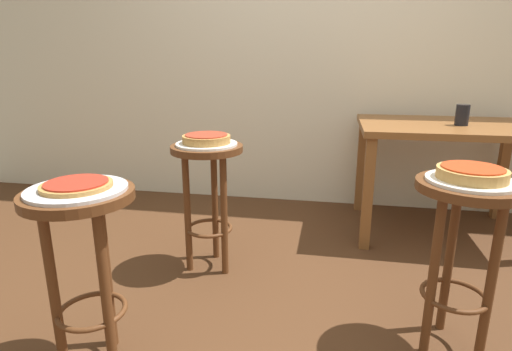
{
  "coord_description": "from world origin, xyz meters",
  "views": [
    {
      "loc": [
        0.14,
        -1.63,
        1.12
      ],
      "look_at": [
        -0.19,
        0.1,
        0.63
      ],
      "focal_mm": 28.84,
      "sensor_mm": 36.0,
      "label": 1
    }
  ],
  "objects_px": {
    "pizza_foreground": "(77,185)",
    "serving_plate_middle": "(471,181)",
    "stool_middle": "(464,229)",
    "serving_plate_foreground": "(77,189)",
    "pizza_middle": "(472,173)",
    "stool_leftside": "(208,179)",
    "pizza_leftside": "(206,139)",
    "cup_near_edge": "(462,115)",
    "stool_foreground": "(84,241)",
    "serving_plate_leftside": "(207,144)",
    "dining_table": "(446,140)"
  },
  "relations": [
    {
      "from": "stool_foreground",
      "to": "pizza_leftside",
      "type": "relative_size",
      "value": 2.8
    },
    {
      "from": "stool_middle",
      "to": "cup_near_edge",
      "type": "xyz_separation_m",
      "value": [
        0.28,
        1.17,
        0.29
      ]
    },
    {
      "from": "pizza_foreground",
      "to": "serving_plate_middle",
      "type": "relative_size",
      "value": 0.75
    },
    {
      "from": "stool_leftside",
      "to": "serving_plate_leftside",
      "type": "distance_m",
      "value": 0.19
    },
    {
      "from": "stool_middle",
      "to": "serving_plate_middle",
      "type": "distance_m",
      "value": 0.19
    },
    {
      "from": "serving_plate_leftside",
      "to": "cup_near_edge",
      "type": "distance_m",
      "value": 1.58
    },
    {
      "from": "cup_near_edge",
      "to": "pizza_foreground",
      "type": "bearing_deg",
      "value": -136.71
    },
    {
      "from": "serving_plate_foreground",
      "to": "stool_middle",
      "type": "relative_size",
      "value": 0.48
    },
    {
      "from": "stool_middle",
      "to": "pizza_middle",
      "type": "bearing_deg",
      "value": 180.0
    },
    {
      "from": "pizza_foreground",
      "to": "stool_middle",
      "type": "height_order",
      "value": "pizza_foreground"
    },
    {
      "from": "stool_foreground",
      "to": "serving_plate_foreground",
      "type": "distance_m",
      "value": 0.19
    },
    {
      "from": "pizza_middle",
      "to": "serving_plate_leftside",
      "type": "height_order",
      "value": "pizza_middle"
    },
    {
      "from": "serving_plate_middle",
      "to": "pizza_middle",
      "type": "xyz_separation_m",
      "value": [
        0.0,
        0.0,
        0.03
      ]
    },
    {
      "from": "pizza_foreground",
      "to": "cup_near_edge",
      "type": "height_order",
      "value": "cup_near_edge"
    },
    {
      "from": "stool_middle",
      "to": "stool_leftside",
      "type": "distance_m",
      "value": 1.23
    },
    {
      "from": "dining_table",
      "to": "stool_leftside",
      "type": "bearing_deg",
      "value": -151.08
    },
    {
      "from": "pizza_middle",
      "to": "stool_leftside",
      "type": "distance_m",
      "value": 1.25
    },
    {
      "from": "pizza_leftside",
      "to": "stool_foreground",
      "type": "bearing_deg",
      "value": -103.63
    },
    {
      "from": "cup_near_edge",
      "to": "serving_plate_foreground",
      "type": "bearing_deg",
      "value": -136.71
    },
    {
      "from": "stool_middle",
      "to": "pizza_leftside",
      "type": "bearing_deg",
      "value": 157.7
    },
    {
      "from": "pizza_foreground",
      "to": "stool_leftside",
      "type": "xyz_separation_m",
      "value": [
        0.2,
        0.82,
        -0.21
      ]
    },
    {
      "from": "stool_foreground",
      "to": "stool_middle",
      "type": "height_order",
      "value": "same"
    },
    {
      "from": "serving_plate_leftside",
      "to": "cup_near_edge",
      "type": "relative_size",
      "value": 2.52
    },
    {
      "from": "pizza_middle",
      "to": "dining_table",
      "type": "relative_size",
      "value": 0.22
    },
    {
      "from": "stool_foreground",
      "to": "stool_middle",
      "type": "bearing_deg",
      "value": 14.9
    },
    {
      "from": "serving_plate_leftside",
      "to": "pizza_leftside",
      "type": "bearing_deg",
      "value": 90.0
    },
    {
      "from": "stool_middle",
      "to": "pizza_leftside",
      "type": "relative_size",
      "value": 2.8
    },
    {
      "from": "stool_middle",
      "to": "stool_leftside",
      "type": "bearing_deg",
      "value": 157.7
    },
    {
      "from": "cup_near_edge",
      "to": "serving_plate_middle",
      "type": "bearing_deg",
      "value": -103.33
    },
    {
      "from": "serving_plate_foreground",
      "to": "pizza_middle",
      "type": "distance_m",
      "value": 1.39
    },
    {
      "from": "stool_middle",
      "to": "dining_table",
      "type": "height_order",
      "value": "dining_table"
    },
    {
      "from": "stool_foreground",
      "to": "cup_near_edge",
      "type": "xyz_separation_m",
      "value": [
        1.62,
        1.52,
        0.29
      ]
    },
    {
      "from": "pizza_foreground",
      "to": "cup_near_edge",
      "type": "relative_size",
      "value": 1.85
    },
    {
      "from": "serving_plate_middle",
      "to": "stool_leftside",
      "type": "distance_m",
      "value": 1.25
    },
    {
      "from": "serving_plate_foreground",
      "to": "pizza_leftside",
      "type": "relative_size",
      "value": 1.34
    },
    {
      "from": "serving_plate_foreground",
      "to": "pizza_middle",
      "type": "height_order",
      "value": "pizza_middle"
    },
    {
      "from": "stool_leftside",
      "to": "pizza_leftside",
      "type": "relative_size",
      "value": 2.8
    },
    {
      "from": "serving_plate_middle",
      "to": "serving_plate_leftside",
      "type": "bearing_deg",
      "value": 157.7
    },
    {
      "from": "stool_middle",
      "to": "cup_near_edge",
      "type": "bearing_deg",
      "value": 76.67
    },
    {
      "from": "pizza_middle",
      "to": "stool_middle",
      "type": "bearing_deg",
      "value": 0.0
    },
    {
      "from": "serving_plate_middle",
      "to": "cup_near_edge",
      "type": "relative_size",
      "value": 2.46
    },
    {
      "from": "serving_plate_middle",
      "to": "dining_table",
      "type": "distance_m",
      "value": 1.24
    },
    {
      "from": "serving_plate_foreground",
      "to": "stool_leftside",
      "type": "distance_m",
      "value": 0.87
    },
    {
      "from": "stool_middle",
      "to": "pizza_foreground",
      "type": "bearing_deg",
      "value": -165.1
    },
    {
      "from": "pizza_middle",
      "to": "dining_table",
      "type": "bearing_deg",
      "value": 79.93
    },
    {
      "from": "serving_plate_foreground",
      "to": "pizza_leftside",
      "type": "distance_m",
      "value": 0.85
    },
    {
      "from": "stool_middle",
      "to": "cup_near_edge",
      "type": "relative_size",
      "value": 5.47
    },
    {
      "from": "serving_plate_foreground",
      "to": "stool_middle",
      "type": "height_order",
      "value": "serving_plate_foreground"
    },
    {
      "from": "pizza_leftside",
      "to": "stool_leftside",
      "type": "bearing_deg",
      "value": 180.0
    },
    {
      "from": "serving_plate_middle",
      "to": "stool_leftside",
      "type": "bearing_deg",
      "value": 157.7
    }
  ]
}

